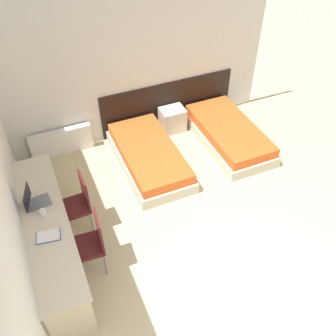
{
  "coord_description": "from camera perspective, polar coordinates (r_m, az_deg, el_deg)",
  "views": [
    {
      "loc": [
        -1.64,
        -1.64,
        4.4
      ],
      "look_at": [
        0.0,
        2.15,
        0.55
      ],
      "focal_mm": 40.0,
      "sensor_mm": 36.0,
      "label": 1
    }
  ],
  "objects": [
    {
      "name": "wall_back",
      "position": [
        6.56,
        -6.42,
        15.01
      ],
      "size": [
        5.29,
        0.05,
        2.7
      ],
      "color": "silver",
      "rests_on": "ground_plane"
    },
    {
      "name": "bed_near_window",
      "position": [
        6.41,
        -2.9,
        1.74
      ],
      "size": [
        0.96,
        1.91,
        0.37
      ],
      "color": "beige",
      "rests_on": "ground_plane"
    },
    {
      "name": "mug",
      "position": [
        4.96,
        -18.47,
        -6.45
      ],
      "size": [
        0.08,
        0.08,
        0.09
      ],
      "color": "white",
      "rests_on": "desk"
    },
    {
      "name": "bed_near_door",
      "position": [
        6.97,
        9.2,
        5.09
      ],
      "size": [
        0.96,
        1.91,
        0.37
      ],
      "color": "beige",
      "rests_on": "ground_plane"
    },
    {
      "name": "chair_near_laptop",
      "position": [
        5.35,
        -13.55,
        -5.02
      ],
      "size": [
        0.41,
        0.41,
        0.96
      ],
      "rotation": [
        0.0,
        0.0,
        0.03
      ],
      "color": "#511919",
      "rests_on": "ground_plane"
    },
    {
      "name": "desk",
      "position": [
        5.04,
        -17.9,
        -8.63
      ],
      "size": [
        0.55,
        2.53,
        0.76
      ],
      "color": "beige",
      "rests_on": "ground_plane"
    },
    {
      "name": "nightstand",
      "position": [
        7.18,
        0.68,
        7.42
      ],
      "size": [
        0.45,
        0.36,
        0.45
      ],
      "color": "beige",
      "rests_on": "ground_plane"
    },
    {
      "name": "chair_near_notebook",
      "position": [
        4.88,
        -11.57,
        -10.86
      ],
      "size": [
        0.43,
        0.43,
        0.96
      ],
      "rotation": [
        0.0,
        0.0,
        -0.08
      ],
      "color": "#511919",
      "rests_on": "ground_plane"
    },
    {
      "name": "open_notebook",
      "position": [
        4.75,
        -17.77,
        -9.83
      ],
      "size": [
        0.31,
        0.23,
        0.02
      ],
      "rotation": [
        0.0,
        0.0,
        -0.15
      ],
      "color": "#1E4793",
      "rests_on": "desk"
    },
    {
      "name": "headboard_panel",
      "position": [
        7.21,
        -0.0,
        9.77
      ],
      "size": [
        2.63,
        0.03,
        0.9
      ],
      "color": "black",
      "rests_on": "ground_plane"
    },
    {
      "name": "radiator",
      "position": [
        6.86,
        -15.92,
        3.83
      ],
      "size": [
        1.08,
        0.12,
        0.49
      ],
      "color": "silver",
      "rests_on": "ground_plane"
    },
    {
      "name": "wall_left",
      "position": [
        4.74,
        -23.81,
        -1.51
      ],
      "size": [
        0.05,
        4.9,
        2.7
      ],
      "color": "silver",
      "rests_on": "ground_plane"
    },
    {
      "name": "laptop",
      "position": [
        5.11,
        -19.77,
        -4.73
      ],
      "size": [
        0.35,
        0.26,
        0.32
      ],
      "rotation": [
        0.0,
        0.0,
        0.09
      ],
      "color": "slate",
      "rests_on": "desk"
    },
    {
      "name": "ground_plane",
      "position": [
        4.98,
        10.55,
        -20.54
      ],
      "size": [
        20.0,
        20.0,
        0.0
      ],
      "primitive_type": "plane",
      "color": "beige"
    }
  ]
}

